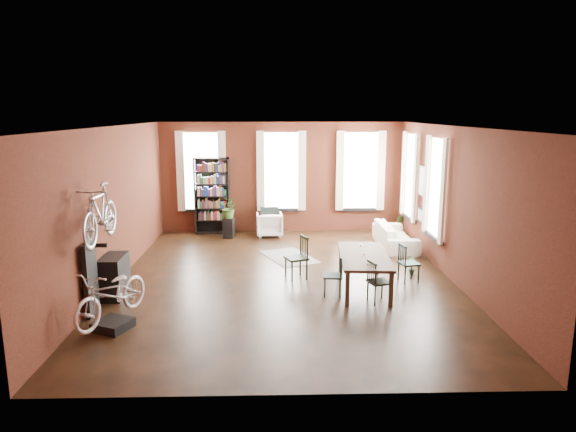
{
  "coord_description": "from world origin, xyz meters",
  "views": [
    {
      "loc": [
        -0.23,
        -10.35,
        3.49
      ],
      "look_at": [
        0.08,
        0.6,
        1.25
      ],
      "focal_mm": 32.0,
      "sensor_mm": 36.0,
      "label": 1
    }
  ],
  "objects_px": {
    "dining_chair_c": "(379,282)",
    "console_table": "(114,276)",
    "white_armchair": "(269,223)",
    "dining_chair_d": "(409,263)",
    "dining_table": "(364,272)",
    "plant_stand": "(229,228)",
    "dining_chair_a": "(333,276)",
    "bike_trainer": "(113,325)",
    "cream_sofa": "(395,232)",
    "bicycle_floor": "(110,270)",
    "dining_chair_b": "(296,258)",
    "bookshelf": "(212,196)"
  },
  "relations": [
    {
      "from": "bike_trainer",
      "to": "bookshelf",
      "type": "bearing_deg",
      "value": 82.72
    },
    {
      "from": "dining_chair_c",
      "to": "bike_trainer",
      "type": "relative_size",
      "value": 1.54
    },
    {
      "from": "dining_chair_b",
      "to": "dining_chair_c",
      "type": "relative_size",
      "value": 1.14
    },
    {
      "from": "console_table",
      "to": "dining_chair_d",
      "type": "bearing_deg",
      "value": 6.78
    },
    {
      "from": "bike_trainer",
      "to": "dining_chair_a",
      "type": "bearing_deg",
      "value": 21.56
    },
    {
      "from": "dining_chair_a",
      "to": "dining_chair_b",
      "type": "height_order",
      "value": "dining_chair_b"
    },
    {
      "from": "bookshelf",
      "to": "console_table",
      "type": "height_order",
      "value": "bookshelf"
    },
    {
      "from": "dining_table",
      "to": "white_armchair",
      "type": "height_order",
      "value": "white_armchair"
    },
    {
      "from": "dining_chair_c",
      "to": "plant_stand",
      "type": "distance_m",
      "value": 5.99
    },
    {
      "from": "dining_table",
      "to": "console_table",
      "type": "relative_size",
      "value": 2.58
    },
    {
      "from": "cream_sofa",
      "to": "bicycle_floor",
      "type": "xyz_separation_m",
      "value": [
        -5.8,
        -5.01,
        0.59
      ]
    },
    {
      "from": "cream_sofa",
      "to": "bike_trainer",
      "type": "xyz_separation_m",
      "value": [
        -5.81,
        -5.04,
        -0.33
      ]
    },
    {
      "from": "dining_chair_a",
      "to": "dining_chair_d",
      "type": "bearing_deg",
      "value": 119.98
    },
    {
      "from": "dining_chair_d",
      "to": "dining_table",
      "type": "bearing_deg",
      "value": 98.57
    },
    {
      "from": "cream_sofa",
      "to": "bike_trainer",
      "type": "relative_size",
      "value": 4.02
    },
    {
      "from": "dining_chair_b",
      "to": "bicycle_floor",
      "type": "relative_size",
      "value": 0.54
    },
    {
      "from": "dining_chair_c",
      "to": "plant_stand",
      "type": "xyz_separation_m",
      "value": [
        -3.21,
        5.06,
        -0.11
      ]
    },
    {
      "from": "dining_table",
      "to": "bicycle_floor",
      "type": "height_order",
      "value": "bicycle_floor"
    },
    {
      "from": "dining_table",
      "to": "cream_sofa",
      "type": "relative_size",
      "value": 0.99
    },
    {
      "from": "dining_chair_a",
      "to": "console_table",
      "type": "height_order",
      "value": "console_table"
    },
    {
      "from": "dining_chair_c",
      "to": "bike_trainer",
      "type": "height_order",
      "value": "dining_chair_c"
    },
    {
      "from": "cream_sofa",
      "to": "bookshelf",
      "type": "bearing_deg",
      "value": 71.05
    },
    {
      "from": "bike_trainer",
      "to": "console_table",
      "type": "xyz_separation_m",
      "value": [
        -0.42,
        1.54,
        0.32
      ]
    },
    {
      "from": "bicycle_floor",
      "to": "dining_table",
      "type": "bearing_deg",
      "value": 44.14
    },
    {
      "from": "cream_sofa",
      "to": "console_table",
      "type": "relative_size",
      "value": 2.6
    },
    {
      "from": "dining_table",
      "to": "plant_stand",
      "type": "xyz_separation_m",
      "value": [
        -3.05,
        4.31,
        -0.07
      ]
    },
    {
      "from": "dining_chair_d",
      "to": "bookshelf",
      "type": "relative_size",
      "value": 0.37
    },
    {
      "from": "dining_chair_c",
      "to": "cream_sofa",
      "type": "relative_size",
      "value": 0.38
    },
    {
      "from": "bike_trainer",
      "to": "plant_stand",
      "type": "distance_m",
      "value": 6.3
    },
    {
      "from": "dining_chair_c",
      "to": "dining_table",
      "type": "bearing_deg",
      "value": -4.28
    },
    {
      "from": "dining_chair_c",
      "to": "console_table",
      "type": "relative_size",
      "value": 1.0
    },
    {
      "from": "dining_table",
      "to": "dining_chair_b",
      "type": "relative_size",
      "value": 2.27
    },
    {
      "from": "console_table",
      "to": "plant_stand",
      "type": "distance_m",
      "value": 4.94
    },
    {
      "from": "cream_sofa",
      "to": "bike_trainer",
      "type": "bearing_deg",
      "value": 130.92
    },
    {
      "from": "bookshelf",
      "to": "white_armchair",
      "type": "distance_m",
      "value": 1.85
    },
    {
      "from": "dining_chair_d",
      "to": "cream_sofa",
      "type": "height_order",
      "value": "cream_sofa"
    },
    {
      "from": "bookshelf",
      "to": "plant_stand",
      "type": "xyz_separation_m",
      "value": [
        0.51,
        -0.59,
        -0.81
      ]
    },
    {
      "from": "dining_chair_d",
      "to": "cream_sofa",
      "type": "distance_m",
      "value": 2.83
    },
    {
      "from": "white_armchair",
      "to": "bicycle_floor",
      "type": "xyz_separation_m",
      "value": [
        -2.5,
        -6.31,
        0.63
      ]
    },
    {
      "from": "dining_chair_c",
      "to": "bookshelf",
      "type": "xyz_separation_m",
      "value": [
        -3.72,
        5.65,
        0.7
      ]
    },
    {
      "from": "dining_chair_d",
      "to": "plant_stand",
      "type": "relative_size",
      "value": 1.41
    },
    {
      "from": "dining_chair_b",
      "to": "dining_table",
      "type": "bearing_deg",
      "value": 41.32
    },
    {
      "from": "dining_chair_b",
      "to": "dining_chair_d",
      "type": "relative_size",
      "value": 1.13
    },
    {
      "from": "dining_chair_a",
      "to": "cream_sofa",
      "type": "xyz_separation_m",
      "value": [
        2.05,
        3.55,
        0.01
      ]
    },
    {
      "from": "white_armchair",
      "to": "dining_chair_d",
      "type": "bearing_deg",
      "value": 121.91
    },
    {
      "from": "dining_table",
      "to": "white_armchair",
      "type": "bearing_deg",
      "value": 116.77
    },
    {
      "from": "dining_chair_a",
      "to": "bicycle_floor",
      "type": "xyz_separation_m",
      "value": [
        -3.75,
        -1.46,
        0.61
      ]
    },
    {
      "from": "dining_table",
      "to": "dining_chair_c",
      "type": "relative_size",
      "value": 2.59
    },
    {
      "from": "dining_chair_c",
      "to": "console_table",
      "type": "xyz_separation_m",
      "value": [
        -5.0,
        0.45,
        0.0
      ]
    },
    {
      "from": "dining_chair_a",
      "to": "bike_trainer",
      "type": "xyz_separation_m",
      "value": [
        -3.76,
        -1.49,
        -0.32
      ]
    }
  ]
}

